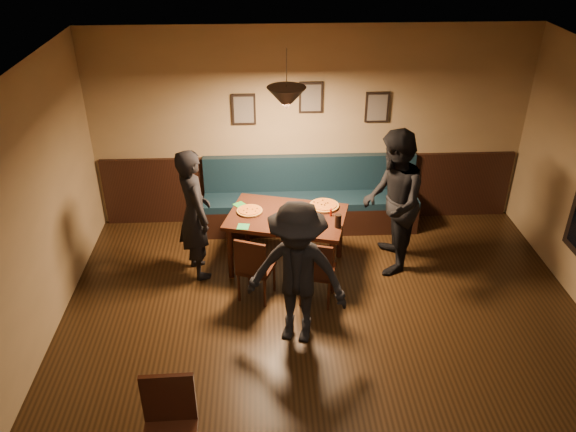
% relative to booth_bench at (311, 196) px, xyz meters
% --- Properties ---
extents(floor, '(7.00, 7.00, 0.00)m').
position_rel_booth_bench_xyz_m(floor, '(0.00, -3.20, -0.50)').
color(floor, black).
rests_on(floor, ground).
extents(ceiling, '(7.00, 7.00, 0.00)m').
position_rel_booth_bench_xyz_m(ceiling, '(0.00, -3.20, 2.30)').
color(ceiling, silver).
rests_on(ceiling, ground).
extents(wall_back, '(6.00, 0.00, 6.00)m').
position_rel_booth_bench_xyz_m(wall_back, '(0.00, 0.30, 0.90)').
color(wall_back, '#8C704F').
rests_on(wall_back, ground).
extents(wainscot, '(5.88, 0.06, 1.00)m').
position_rel_booth_bench_xyz_m(wainscot, '(0.00, 0.27, 0.00)').
color(wainscot, black).
rests_on(wainscot, ground).
extents(booth_bench, '(3.00, 0.60, 1.00)m').
position_rel_booth_bench_xyz_m(booth_bench, '(0.00, 0.00, 0.00)').
color(booth_bench, '#0F232D').
rests_on(booth_bench, ground).
extents(picture_left, '(0.32, 0.04, 0.42)m').
position_rel_booth_bench_xyz_m(picture_left, '(-0.90, 0.27, 1.20)').
color(picture_left, black).
rests_on(picture_left, wall_back).
extents(picture_center, '(0.32, 0.04, 0.42)m').
position_rel_booth_bench_xyz_m(picture_center, '(0.00, 0.27, 1.35)').
color(picture_center, black).
rests_on(picture_center, wall_back).
extents(picture_right, '(0.32, 0.04, 0.42)m').
position_rel_booth_bench_xyz_m(picture_right, '(0.90, 0.27, 1.20)').
color(picture_right, black).
rests_on(picture_right, wall_back).
extents(pendant_lamp, '(0.44, 0.44, 0.25)m').
position_rel_booth_bench_xyz_m(pendant_lamp, '(-0.38, -0.98, 1.75)').
color(pendant_lamp, black).
rests_on(pendant_lamp, ceiling).
extents(dining_table, '(1.61, 1.25, 0.76)m').
position_rel_booth_bench_xyz_m(dining_table, '(-0.38, -0.98, -0.12)').
color(dining_table, black).
rests_on(dining_table, floor).
extents(chair_near_left, '(0.49, 0.49, 0.85)m').
position_rel_booth_bench_xyz_m(chair_near_left, '(-0.77, -1.58, -0.07)').
color(chair_near_left, black).
rests_on(chair_near_left, floor).
extents(chair_near_right, '(0.48, 0.48, 0.87)m').
position_rel_booth_bench_xyz_m(chair_near_right, '(-0.05, -1.69, -0.07)').
color(chair_near_right, black).
rests_on(chair_near_right, floor).
extents(diner_left, '(0.61, 0.72, 1.68)m').
position_rel_booth_bench_xyz_m(diner_left, '(-1.50, -1.04, 0.34)').
color(diner_left, black).
rests_on(diner_left, floor).
extents(diner_right, '(0.82, 0.99, 1.85)m').
position_rel_booth_bench_xyz_m(diner_right, '(0.91, -1.02, 0.43)').
color(diner_right, black).
rests_on(diner_right, floor).
extents(diner_front, '(1.19, 0.90, 1.64)m').
position_rel_booth_bench_xyz_m(diner_front, '(-0.34, -2.32, 0.32)').
color(diner_front, black).
rests_on(diner_front, floor).
extents(pizza_a, '(0.39, 0.39, 0.04)m').
position_rel_booth_bench_xyz_m(pizza_a, '(-0.84, -0.88, 0.28)').
color(pizza_a, orange).
rests_on(pizza_a, dining_table).
extents(pizza_b, '(0.41, 0.41, 0.04)m').
position_rel_booth_bench_xyz_m(pizza_b, '(-0.42, -1.21, 0.28)').
color(pizza_b, gold).
rests_on(pizza_b, dining_table).
extents(pizza_c, '(0.50, 0.50, 0.04)m').
position_rel_booth_bench_xyz_m(pizza_c, '(0.10, -0.79, 0.28)').
color(pizza_c, '#C15924').
rests_on(pizza_c, dining_table).
extents(soda_glass, '(0.10, 0.10, 0.17)m').
position_rel_booth_bench_xyz_m(soda_glass, '(0.21, -1.29, 0.35)').
color(soda_glass, black).
rests_on(soda_glass, dining_table).
extents(tabasco_bottle, '(0.04, 0.04, 0.12)m').
position_rel_booth_bench_xyz_m(tabasco_bottle, '(0.16, -1.02, 0.32)').
color(tabasco_bottle, '#8F1404').
rests_on(tabasco_bottle, dining_table).
extents(napkin_a, '(0.19, 0.19, 0.01)m').
position_rel_booth_bench_xyz_m(napkin_a, '(-0.97, -0.68, 0.26)').
color(napkin_a, '#217C29').
rests_on(napkin_a, dining_table).
extents(napkin_b, '(0.16, 0.16, 0.01)m').
position_rel_booth_bench_xyz_m(napkin_b, '(-0.91, -1.24, 0.26)').
color(napkin_b, '#217B3C').
rests_on(napkin_b, dining_table).
extents(cutlery_set, '(0.20, 0.07, 0.00)m').
position_rel_booth_bench_xyz_m(cutlery_set, '(-0.39, -1.36, 0.26)').
color(cutlery_set, silver).
rests_on(cutlery_set, dining_table).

